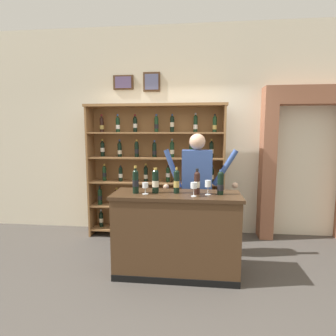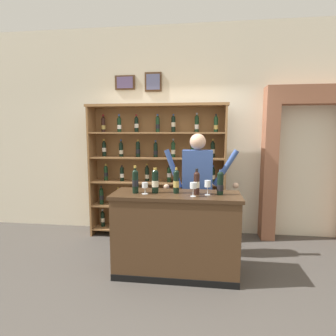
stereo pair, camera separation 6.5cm
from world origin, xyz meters
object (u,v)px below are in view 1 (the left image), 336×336
Objects in this scene: tasting_bottle_chianti at (177,181)px; tasting_bottle_bianco at (197,182)px; wine_glass_left at (145,186)px; tasting_bottle_grappa at (136,181)px; tasting_bottle_riserva at (155,181)px; shopkeeper at (197,182)px; wine_glass_center at (194,186)px; tasting_counter at (176,234)px; tasting_bottle_brunello at (221,183)px; wine_shelf at (156,169)px; wine_glass_spare at (208,184)px.

tasting_bottle_chianti is 0.24m from tasting_bottle_bianco.
wine_glass_left is (-0.60, -0.06, -0.05)m from tasting_bottle_bianco.
tasting_bottle_grappa is at bearing -173.66° from tasting_bottle_chianti.
tasting_bottle_chianti reaches higher than tasting_bottle_riserva.
shopkeeper is 10.64× the size of wine_glass_center.
tasting_bottle_chianti is at bearing 13.86° from wine_glass_left.
tasting_bottle_bianco is (0.24, -0.03, -0.00)m from tasting_bottle_chianti.
tasting_counter is at bearing -114.38° from shopkeeper.
tasting_bottle_chianti reaches higher than wine_glass_center.
tasting_bottle_brunello is at bearing -2.29° from tasting_bottle_chianti.
tasting_bottle_riserva is at bearing -81.48° from wine_shelf.
wine_glass_left is at bearing -166.14° from tasting_bottle_chianti.
shopkeeper is 5.57× the size of tasting_bottle_chianti.
wine_shelf reaches higher than tasting_bottle_brunello.
tasting_bottle_bianco is (0.00, -0.53, 0.10)m from shopkeeper.
tasting_bottle_brunello is at bearing -52.44° from wine_shelf.
tasting_bottle_chianti reaches higher than wine_glass_spare.
wine_shelf is 1.31× the size of shopkeeper.
tasting_counter is 0.82m from tasting_bottle_brunello.
wine_glass_spare is at bearing 31.00° from wine_glass_center.
tasting_bottle_bianco reaches higher than wine_glass_left.
tasting_bottle_riserva is 0.98× the size of tasting_bottle_chianti.
tasting_bottle_grappa is 0.69m from wine_glass_center.
shopkeeper reaches higher than tasting_bottle_brunello.
tasting_bottle_riserva is 0.62m from wine_glass_spare.
wine_glass_left is at bearing -169.10° from tasting_counter.
tasting_bottle_bianco is at bearing 73.97° from wine_glass_center.
tasting_bottle_riserva is 1.00× the size of tasting_bottle_bianco.
tasting_bottle_riserva reaches higher than wine_glass_spare.
shopkeeper reaches higher than wine_glass_left.
tasting_bottle_riserva is (-0.49, -0.52, 0.10)m from shopkeeper.
shopkeeper is 5.86× the size of tasting_bottle_brunello.
tasting_bottle_brunello is (0.95, -1.23, 0.01)m from wine_shelf.
tasting_counter is 4.95× the size of tasting_bottle_chianti.
tasting_bottle_grappa is at bearing -142.10° from shopkeeper.
tasting_counter is at bearing -89.77° from tasting_bottle_chianti.
tasting_bottle_bianco is 0.27m from tasting_bottle_brunello.
wine_glass_spare is at bearing -77.03° from shopkeeper.
tasting_counter is 0.72m from wine_glass_spare.
wine_glass_left is (-0.36, -0.09, -0.05)m from tasting_bottle_chianti.
wine_shelf is 13.11× the size of wine_glass_spare.
shopkeeper is (0.67, -0.70, -0.08)m from wine_shelf.
tasting_bottle_riserva is (0.23, 0.04, -0.00)m from tasting_bottle_grappa.
tasting_counter is 0.64m from tasting_bottle_chianti.
wine_shelf is at bearing 109.45° from tasting_counter.
tasting_counter is at bearing 175.20° from wine_glass_spare.
wine_glass_spare reaches higher than tasting_counter.
tasting_bottle_riserva is at bearing 10.24° from tasting_bottle_grappa.
wine_shelf is 1.45m from tasting_counter.
wine_shelf is 1.50m from wine_glass_center.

